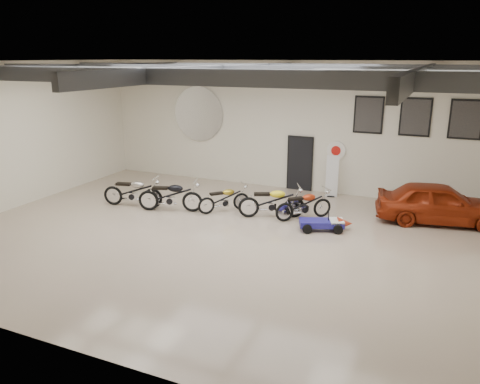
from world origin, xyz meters
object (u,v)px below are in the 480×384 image
at_px(banner_stand, 332,175).
at_px(motorcycle_black, 170,195).
at_px(motorcycle_red, 304,204).
at_px(motorcycle_gold, 224,198).
at_px(motorcycle_silver, 133,191).
at_px(go_kart, 326,221).
at_px(vintage_car, 439,203).
at_px(motorcycle_yellow, 272,201).

distance_m(banner_stand, motorcycle_black, 6.12).
bearing_deg(motorcycle_red, motorcycle_gold, 144.41).
bearing_deg(motorcycle_silver, go_kart, -9.27).
height_order(motorcycle_gold, vintage_car, vintage_car).
bearing_deg(go_kart, motorcycle_silver, 161.97).
height_order(motorcycle_black, go_kart, motorcycle_black).
bearing_deg(motorcycle_yellow, banner_stand, 44.37).
xyz_separation_m(motorcycle_black, go_kart, (5.35, 0.33, -0.27)).
distance_m(motorcycle_black, motorcycle_red, 4.55).
relative_size(motorcycle_silver, vintage_car, 0.56).
bearing_deg(motorcycle_yellow, motorcycle_red, -10.07).
distance_m(motorcycle_red, go_kart, 1.18).
xyz_separation_m(banner_stand, motorcycle_red, (-0.24, -2.91, -0.34)).
relative_size(banner_stand, motorcycle_black, 0.77).
xyz_separation_m(banner_stand, motorcycle_yellow, (-1.26, -3.16, -0.29)).
height_order(banner_stand, motorcycle_yellow, banner_stand).
height_order(motorcycle_gold, motorcycle_yellow, motorcycle_yellow).
distance_m(motorcycle_gold, motorcycle_yellow, 1.69).
relative_size(banner_stand, vintage_car, 0.44).
height_order(motorcycle_yellow, motorcycle_red, motorcycle_yellow).
bearing_deg(go_kart, motorcycle_black, 162.19).
relative_size(motorcycle_black, motorcycle_gold, 1.20).
height_order(motorcycle_black, motorcycle_yellow, motorcycle_black).
distance_m(banner_stand, vintage_car, 4.08).
bearing_deg(banner_stand, go_kart, -90.70).
bearing_deg(banner_stand, motorcycle_gold, -143.43).
bearing_deg(go_kart, motorcycle_yellow, 145.53).
bearing_deg(motorcycle_red, go_kart, -80.67).
xyz_separation_m(motorcycle_gold, motorcycle_yellow, (1.69, 0.11, 0.08)).
xyz_separation_m(banner_stand, motorcycle_silver, (-6.17, -4.01, -0.29)).
height_order(motorcycle_black, vintage_car, vintage_car).
height_order(motorcycle_silver, motorcycle_yellow, same).
distance_m(motorcycle_black, motorcycle_gold, 1.85).
distance_m(motorcycle_yellow, go_kart, 2.02).
xyz_separation_m(banner_stand, vintage_car, (3.79, -1.50, -0.19)).
relative_size(motorcycle_black, go_kart, 1.34).
xyz_separation_m(banner_stand, go_kart, (0.69, -3.62, -0.55)).
height_order(banner_stand, motorcycle_gold, banner_stand).
relative_size(motorcycle_silver, motorcycle_black, 0.98).
relative_size(motorcycle_yellow, vintage_car, 0.56).
distance_m(motorcycle_black, vintage_car, 8.80).
xyz_separation_m(motorcycle_gold, go_kart, (3.63, -0.35, -0.18)).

